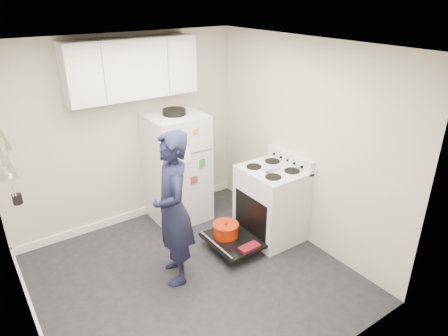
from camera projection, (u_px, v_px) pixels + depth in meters
room at (184, 180)px, 4.00m from camera, size 3.21×3.21×2.51m
electric_range at (270, 204)px, 5.07m from camera, size 0.66×0.76×1.10m
open_oven_door at (229, 235)px, 4.91m from camera, size 0.55×0.70×0.24m
refrigerator at (177, 168)px, 5.40m from camera, size 0.72×0.74×1.57m
upper_cabinets at (132, 68)px, 4.75m from camera, size 1.60×0.33×0.70m
wall_shelf_rack at (1, 155)px, 3.38m from camera, size 0.14×0.60×0.61m
person at (173, 209)px, 4.16m from camera, size 0.58×0.72×1.72m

